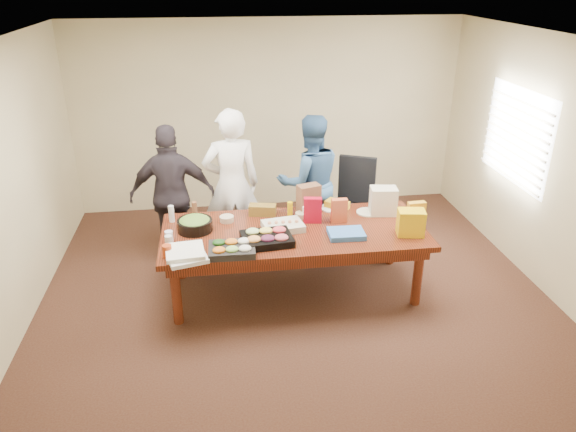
{
  "coord_description": "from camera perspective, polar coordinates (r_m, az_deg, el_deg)",
  "views": [
    {
      "loc": [
        -0.78,
        -5.13,
        3.28
      ],
      "look_at": [
        -0.05,
        0.1,
        0.87
      ],
      "focal_mm": 33.81,
      "sensor_mm": 36.0,
      "label": 1
    }
  ],
  "objects": [
    {
      "name": "dip_bowl_a",
      "position": [
        6.05,
        1.46,
        0.11
      ],
      "size": [
        0.16,
        0.16,
        0.06
      ],
      "primitive_type": "cylinder",
      "rotation": [
        0.0,
        0.0,
        0.14
      ],
      "color": "beige",
      "rests_on": "conference_table"
    },
    {
      "name": "salad_bowl",
      "position": [
        5.82,
        -9.77,
        -0.96
      ],
      "size": [
        0.45,
        0.45,
        0.12
      ],
      "primitive_type": "cylinder",
      "rotation": [
        0.0,
        0.0,
        -0.24
      ],
      "color": "black",
      "rests_on": "conference_table"
    },
    {
      "name": "office_chair",
      "position": [
        6.84,
        7.55,
        0.87
      ],
      "size": [
        0.75,
        0.75,
        1.11
      ],
      "primitive_type": "cube",
      "rotation": [
        0.0,
        0.0,
        -0.43
      ],
      "color": "black",
      "rests_on": "floor"
    },
    {
      "name": "banana_bunch",
      "position": [
        6.29,
        5.19,
        1.18
      ],
      "size": [
        0.3,
        0.29,
        0.09
      ],
      "primitive_type": "cube",
      "rotation": [
        0.0,
        0.0,
        -0.7
      ],
      "color": "gold",
      "rests_on": "conference_table"
    },
    {
      "name": "mayo_jar",
      "position": [
        6.03,
        1.93,
        0.41
      ],
      "size": [
        0.09,
        0.09,
        0.13
      ],
      "primitive_type": "cylinder",
      "rotation": [
        0.0,
        0.0,
        -0.06
      ],
      "color": "white",
      "rests_on": "conference_table"
    },
    {
      "name": "ceiling",
      "position": [
        5.22,
        0.75,
        18.28
      ],
      "size": [
        5.5,
        5.0,
        0.02
      ],
      "primitive_type": "cube",
      "color": "white",
      "rests_on": "wall_back"
    },
    {
      "name": "chip_bag_orange",
      "position": [
        5.93,
        5.4,
        0.58
      ],
      "size": [
        0.17,
        0.08,
        0.27
      ],
      "primitive_type": "cube",
      "rotation": [
        0.0,
        0.0,
        -0.01
      ],
      "color": "#D0542E",
      "rests_on": "conference_table"
    },
    {
      "name": "red_cup",
      "position": [
        5.35,
        -12.6,
        -3.6
      ],
      "size": [
        0.11,
        0.11,
        0.12
      ],
      "primitive_type": "cylinder",
      "rotation": [
        0.0,
        0.0,
        -0.24
      ],
      "color": "#B33B13",
      "rests_on": "conference_table"
    },
    {
      "name": "wall_back",
      "position": [
        7.91,
        -2.05,
        10.42
      ],
      "size": [
        5.5,
        0.04,
        2.7
      ],
      "primitive_type": "cube",
      "color": "beige",
      "rests_on": "floor"
    },
    {
      "name": "chip_bag_yellow",
      "position": [
        5.94,
        13.29,
        0.16
      ],
      "size": [
        0.19,
        0.09,
        0.28
      ],
      "primitive_type": "cube",
      "rotation": [
        0.0,
        0.0,
        0.07
      ],
      "color": "gold",
      "rests_on": "conference_table"
    },
    {
      "name": "wall_right",
      "position": [
        6.52,
        25.43,
        4.91
      ],
      "size": [
        0.04,
        5.0,
        2.7
      ],
      "primitive_type": "cube",
      "color": "beige",
      "rests_on": "floor"
    },
    {
      "name": "person_right",
      "position": [
        6.77,
        2.31,
        3.55
      ],
      "size": [
        0.89,
        0.72,
        1.71
      ],
      "primitive_type": "imported",
      "rotation": [
        0.0,
        0.0,
        3.23
      ],
      "color": "#386091",
      "rests_on": "floor"
    },
    {
      "name": "grocery_bag_white",
      "position": [
        6.18,
        9.98,
        1.58
      ],
      "size": [
        0.31,
        0.24,
        0.31
      ],
      "primitive_type": "cube",
      "rotation": [
        0.0,
        0.0,
        -0.13
      ],
      "color": "silver",
      "rests_on": "conference_table"
    },
    {
      "name": "window_blinds",
      "position": [
        6.93,
        22.6,
        7.78
      ],
      "size": [
        0.04,
        1.36,
        1.0
      ],
      "primitive_type": "cube",
      "color": "beige",
      "rests_on": "wall_right"
    },
    {
      "name": "person_center",
      "position": [
        6.5,
        -5.94,
        3.23
      ],
      "size": [
        0.72,
        0.51,
        1.86
      ],
      "primitive_type": "imported",
      "rotation": [
        0.0,
        0.0,
        3.24
      ],
      "color": "white",
      "rests_on": "floor"
    },
    {
      "name": "dip_bowl_b",
      "position": [
        5.98,
        -6.46,
        -0.3
      ],
      "size": [
        0.19,
        0.19,
        0.06
      ],
      "primitive_type": "cylinder",
      "rotation": [
        0.0,
        0.0,
        -0.31
      ],
      "color": "#C9B293",
      "rests_on": "conference_table"
    },
    {
      "name": "window_panel",
      "position": [
        6.95,
        22.89,
        7.78
      ],
      "size": [
        0.03,
        1.4,
        1.1
      ],
      "primitive_type": "cube",
      "color": "white",
      "rests_on": "wall_right"
    },
    {
      "name": "bread_loaf",
      "position": [
        6.1,
        -2.7,
        0.64
      ],
      "size": [
        0.32,
        0.19,
        0.12
      ],
      "primitive_type": "cube",
      "rotation": [
        0.0,
        0.0,
        -0.22
      ],
      "color": "brown",
      "rests_on": "conference_table"
    },
    {
      "name": "chip_bag_blue",
      "position": [
        5.66,
        6.15,
        -1.86
      ],
      "size": [
        0.38,
        0.29,
        0.06
      ],
      "primitive_type": "cube",
      "rotation": [
        0.0,
        0.0,
        -0.03
      ],
      "color": "#3873C8",
      "rests_on": "conference_table"
    },
    {
      "name": "sheet_cake",
      "position": [
        5.77,
        -0.52,
        -1.07
      ],
      "size": [
        0.46,
        0.37,
        0.07
      ],
      "primitive_type": "cube",
      "rotation": [
        0.0,
        0.0,
        0.16
      ],
      "color": "beige",
      "rests_on": "conference_table"
    },
    {
      "name": "pizza_box_lower",
      "position": [
        5.29,
        -10.61,
        -4.22
      ],
      "size": [
        0.44,
        0.44,
        0.04
      ],
      "primitive_type": "cube",
      "rotation": [
        0.0,
        0.0,
        0.26
      ],
      "color": "white",
      "rests_on": "conference_table"
    },
    {
      "name": "veggie_tray",
      "position": [
        5.33,
        -5.92,
        -3.54
      ],
      "size": [
        0.46,
        0.36,
        0.07
      ],
      "primitive_type": "cube",
      "rotation": [
        0.0,
        0.0,
        -0.02
      ],
      "color": "black",
      "rests_on": "conference_table"
    },
    {
      "name": "pizza_box_upper",
      "position": [
        5.3,
        -10.78,
        -3.69
      ],
      "size": [
        0.39,
        0.39,
        0.04
      ],
      "primitive_type": "cube",
      "rotation": [
        0.0,
        0.0,
        0.1
      ],
      "color": "white",
      "rests_on": "pizza_box_lower"
    },
    {
      "name": "person_left",
      "position": [
        6.54,
        -12.03,
        2.17
      ],
      "size": [
        1.0,
        0.43,
        1.7
      ],
      "primitive_type": "imported",
      "rotation": [
        0.0,
        0.0,
        3.15
      ],
      "color": "#2D262D",
      "rests_on": "floor"
    },
    {
      "name": "ranch_bottle",
      "position": [
        6.05,
        -12.16,
        0.23
      ],
      "size": [
        0.08,
        0.08,
        0.19
      ],
      "primitive_type": "cylinder",
      "rotation": [
        0.0,
        0.0,
        -0.28
      ],
      "color": "white",
      "rests_on": "conference_table"
    },
    {
      "name": "grocery_bag_yellow",
      "position": [
        5.76,
        12.79,
        -0.68
      ],
      "size": [
        0.3,
        0.23,
        0.27
      ],
      "primitive_type": "cube",
      "rotation": [
        0.0,
        0.0,
        -0.17
      ],
      "color": "yellow",
      "rests_on": "conference_table"
    },
    {
      "name": "fruit_tray",
      "position": [
        5.5,
        -2.24,
        -2.42
      ],
      "size": [
        0.54,
        0.44,
        0.08
      ],
      "primitive_type": "cube",
      "rotation": [
        0.0,
        0.0,
        0.11
      ],
      "color": "black",
      "rests_on": "conference_table"
    },
    {
      "name": "chip_bag_red",
      "position": [
        5.89,
        2.61,
        0.61
      ],
      "size": [
        0.21,
        0.11,
        0.29
      ],
      "primitive_type": "cube",
      "rotation": [
        0.0,
        0.0,
        -0.17
      ],
      "color": "#B00820",
      "rests_on": "conference_table"
    },
    {
      "name": "conference_table",
      "position": [
        5.95,
        0.63,
        -4.68
      ],
      "size": [
        2.8,
        1.2,
        0.75
      ],
      "primitive_type": "cube",
      "color": "#4C1C0F",
      "rests_on": "floor"
    },
    {
      "name": "plate_b",
      "position": [
        6.29,
        4.59,
        0.83
      ],
      "size": [
        0.3,
        0.3,
        0.02
      ],
      "primitive_type": "cylinder",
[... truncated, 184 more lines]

